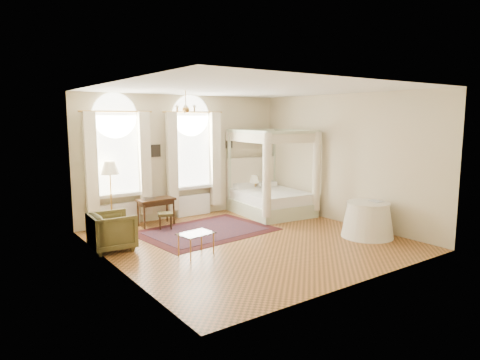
# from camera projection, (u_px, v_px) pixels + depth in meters

# --- Properties ---
(ground) EXTENTS (6.00, 6.00, 0.00)m
(ground) POSITION_uv_depth(u_px,v_px,m) (250.00, 241.00, 9.47)
(ground) COLOR #A86430
(ground) RESTS_ON ground
(room_walls) EXTENTS (6.00, 6.00, 6.00)m
(room_walls) POSITION_uv_depth(u_px,v_px,m) (250.00, 152.00, 9.18)
(room_walls) COLOR beige
(room_walls) RESTS_ON ground
(window_left) EXTENTS (1.62, 0.27, 3.29)m
(window_left) POSITION_uv_depth(u_px,v_px,m) (118.00, 168.00, 10.48)
(window_left) COLOR white
(window_left) RESTS_ON room_walls
(window_right) EXTENTS (1.62, 0.27, 3.29)m
(window_right) POSITION_uv_depth(u_px,v_px,m) (193.00, 162.00, 11.69)
(window_right) COLOR white
(window_right) RESTS_ON room_walls
(chandelier) EXTENTS (0.51, 0.45, 0.50)m
(chandelier) POSITION_uv_depth(u_px,v_px,m) (186.00, 108.00, 9.50)
(chandelier) COLOR #B6873C
(chandelier) RESTS_ON room_walls
(wall_pictures) EXTENTS (2.54, 0.03, 0.39)m
(wall_pictures) POSITION_uv_depth(u_px,v_px,m) (188.00, 148.00, 11.64)
(wall_pictures) COLOR black
(wall_pictures) RESTS_ON room_walls
(canopy_bed) EXTENTS (1.99, 2.36, 2.37)m
(canopy_bed) POSITION_uv_depth(u_px,v_px,m) (271.00, 195.00, 12.07)
(canopy_bed) COLOR #B9C19D
(canopy_bed) RESTS_ON ground
(nightstand) EXTENTS (0.43, 0.40, 0.57)m
(nightstand) POSITION_uv_depth(u_px,v_px,m) (254.00, 199.00, 12.84)
(nightstand) COLOR #321C0D
(nightstand) RESTS_ON ground
(nightstand_lamp) EXTENTS (0.28, 0.28, 0.41)m
(nightstand_lamp) POSITION_uv_depth(u_px,v_px,m) (254.00, 180.00, 12.85)
(nightstand_lamp) COLOR #B6873C
(nightstand_lamp) RESTS_ON nightstand
(writing_desk) EXTENTS (0.93, 0.50, 0.69)m
(writing_desk) POSITION_uv_depth(u_px,v_px,m) (156.00, 202.00, 10.74)
(writing_desk) COLOR #321C0D
(writing_desk) RESTS_ON ground
(laptop) EXTENTS (0.35, 0.23, 0.03)m
(laptop) POSITION_uv_depth(u_px,v_px,m) (148.00, 199.00, 10.64)
(laptop) COLOR black
(laptop) RESTS_ON writing_desk
(stool) EXTENTS (0.47, 0.47, 0.41)m
(stool) POSITION_uv_depth(u_px,v_px,m) (165.00, 215.00, 10.43)
(stool) COLOR #40341B
(stool) RESTS_ON ground
(armchair) EXTENTS (0.91, 0.88, 0.78)m
(armchair) POSITION_uv_depth(u_px,v_px,m) (112.00, 231.00, 8.76)
(armchair) COLOR #48411F
(armchair) RESTS_ON ground
(coffee_table) EXTENTS (0.73, 0.57, 0.45)m
(coffee_table) POSITION_uv_depth(u_px,v_px,m) (196.00, 235.00, 8.40)
(coffee_table) COLOR silver
(coffee_table) RESTS_ON ground
(floor_lamp) EXTENTS (0.43, 0.43, 1.68)m
(floor_lamp) POSITION_uv_depth(u_px,v_px,m) (110.00, 171.00, 10.20)
(floor_lamp) COLOR #B6873C
(floor_lamp) RESTS_ON ground
(oriental_rug) EXTENTS (3.28, 2.51, 0.01)m
(oriental_rug) POSITION_uv_depth(u_px,v_px,m) (206.00, 231.00, 10.26)
(oriental_rug) COLOR #3A0E0E
(oriental_rug) RESTS_ON ground
(side_table) EXTENTS (1.17, 1.17, 0.80)m
(side_table) POSITION_uv_depth(u_px,v_px,m) (368.00, 220.00, 9.75)
(side_table) COLOR white
(side_table) RESTS_ON ground
(book) EXTENTS (0.23, 0.30, 0.03)m
(book) POSITION_uv_depth(u_px,v_px,m) (373.00, 202.00, 9.68)
(book) COLOR black
(book) RESTS_ON side_table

